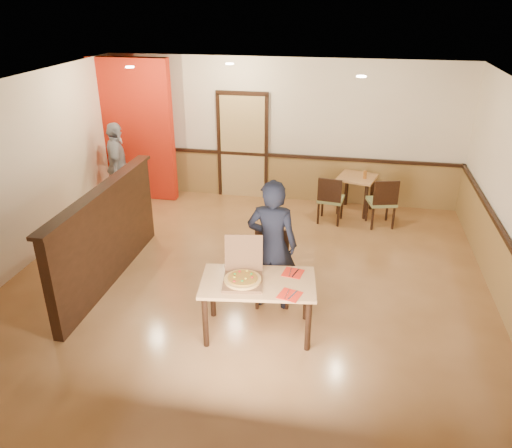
# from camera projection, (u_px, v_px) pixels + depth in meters

# --- Properties ---
(floor) EXTENTS (7.00, 7.00, 0.00)m
(floor) POSITION_uv_depth(u_px,v_px,m) (247.00, 285.00, 7.28)
(floor) COLOR #B77C47
(floor) RESTS_ON ground
(ceiling) EXTENTS (7.00, 7.00, 0.00)m
(ceiling) POSITION_uv_depth(u_px,v_px,m) (245.00, 90.00, 6.09)
(ceiling) COLOR black
(ceiling) RESTS_ON wall_back
(wall_back) EXTENTS (7.00, 0.00, 7.00)m
(wall_back) POSITION_uv_depth(u_px,v_px,m) (283.00, 131.00, 9.80)
(wall_back) COLOR #F9E5C3
(wall_back) RESTS_ON floor
(wall_left) EXTENTS (0.00, 7.00, 7.00)m
(wall_left) POSITION_uv_depth(u_px,v_px,m) (12.00, 179.00, 7.28)
(wall_left) COLOR #F9E5C3
(wall_left) RESTS_ON floor
(wainscot_back) EXTENTS (7.00, 0.04, 0.90)m
(wainscot_back) POSITION_uv_depth(u_px,v_px,m) (281.00, 177.00, 10.17)
(wainscot_back) COLOR olive
(wainscot_back) RESTS_ON floor
(chair_rail_back) EXTENTS (7.00, 0.06, 0.06)m
(chair_rail_back) POSITION_uv_depth(u_px,v_px,m) (282.00, 156.00, 9.96)
(chair_rail_back) COLOR black
(chair_rail_back) RESTS_ON wall_back
(wainscot_right) EXTENTS (0.04, 7.00, 0.90)m
(wainscot_right) POSITION_uv_depth(u_px,v_px,m) (507.00, 283.00, 6.49)
(wainscot_right) COLOR olive
(wainscot_right) RESTS_ON floor
(back_door) EXTENTS (0.90, 0.06, 2.10)m
(back_door) POSITION_uv_depth(u_px,v_px,m) (243.00, 147.00, 10.05)
(back_door) COLOR tan
(back_door) RESTS_ON wall_back
(booth_partition) EXTENTS (0.20, 3.10, 1.44)m
(booth_partition) POSITION_uv_depth(u_px,v_px,m) (107.00, 235.00, 7.13)
(booth_partition) COLOR black
(booth_partition) RESTS_ON floor
(red_accent_panel) EXTENTS (1.60, 0.20, 2.78)m
(red_accent_panel) POSITION_uv_depth(u_px,v_px,m) (134.00, 131.00, 9.85)
(red_accent_panel) COLOR red
(red_accent_panel) RESTS_ON floor
(spot_a) EXTENTS (0.14, 0.14, 0.02)m
(spot_a) POSITION_uv_depth(u_px,v_px,m) (130.00, 67.00, 8.10)
(spot_a) COLOR #FFD8B2
(spot_a) RESTS_ON ceiling
(spot_b) EXTENTS (0.14, 0.14, 0.02)m
(spot_b) POSITION_uv_depth(u_px,v_px,m) (230.00, 64.00, 8.46)
(spot_b) COLOR #FFD8B2
(spot_b) RESTS_ON ceiling
(spot_c) EXTENTS (0.14, 0.14, 0.02)m
(spot_c) POSITION_uv_depth(u_px,v_px,m) (361.00, 76.00, 7.20)
(spot_c) COLOR #FFD8B2
(spot_c) RESTS_ON ceiling
(main_table) EXTENTS (1.46, 0.96, 0.74)m
(main_table) POSITION_uv_depth(u_px,v_px,m) (258.00, 289.00, 6.03)
(main_table) COLOR tan
(main_table) RESTS_ON floor
(diner_chair) EXTENTS (0.56, 0.56, 0.98)m
(diner_chair) POSITION_uv_depth(u_px,v_px,m) (272.00, 264.00, 6.76)
(diner_chair) COLOR olive
(diner_chair) RESTS_ON floor
(side_chair_left) EXTENTS (0.50, 0.50, 0.90)m
(side_chair_left) POSITION_uv_depth(u_px,v_px,m) (330.00, 198.00, 9.05)
(side_chair_left) COLOR olive
(side_chair_left) RESTS_ON floor
(side_chair_right) EXTENTS (0.56, 0.56, 0.93)m
(side_chair_right) POSITION_uv_depth(u_px,v_px,m) (383.00, 201.00, 8.89)
(side_chair_right) COLOR olive
(side_chair_right) RESTS_ON floor
(side_table) EXTENTS (0.82, 0.82, 0.72)m
(side_table) POSITION_uv_depth(u_px,v_px,m) (357.00, 185.00, 9.50)
(side_table) COLOR tan
(side_table) RESTS_ON floor
(diner) EXTENTS (0.66, 0.44, 1.80)m
(diner) POSITION_uv_depth(u_px,v_px,m) (272.00, 245.00, 6.47)
(diner) COLOR black
(diner) RESTS_ON floor
(passerby) EXTENTS (0.76, 1.09, 1.71)m
(passerby) POSITION_uv_depth(u_px,v_px,m) (118.00, 167.00, 9.51)
(passerby) COLOR gray
(passerby) RESTS_ON floor
(pizza_box) EXTENTS (0.54, 0.61, 0.49)m
(pizza_box) POSITION_uv_depth(u_px,v_px,m) (243.00, 276.00, 5.96)
(pizza_box) COLOR brown
(pizza_box) RESTS_ON main_table
(pizza) EXTENTS (0.59, 0.59, 0.03)m
(pizza) POSITION_uv_depth(u_px,v_px,m) (243.00, 280.00, 5.92)
(pizza) COLOR #E0A951
(pizza) RESTS_ON pizza_box
(napkin_near) EXTENTS (0.30, 0.30, 0.01)m
(napkin_near) POSITION_uv_depth(u_px,v_px,m) (290.00, 295.00, 5.70)
(napkin_near) COLOR red
(napkin_near) RESTS_ON main_table
(napkin_far) EXTENTS (0.28, 0.28, 0.01)m
(napkin_far) POSITION_uv_depth(u_px,v_px,m) (293.00, 273.00, 6.16)
(napkin_far) COLOR red
(napkin_far) RESTS_ON main_table
(condiment) EXTENTS (0.06, 0.06, 0.16)m
(condiment) POSITION_uv_depth(u_px,v_px,m) (365.00, 175.00, 9.30)
(condiment) COLOR #9B561C
(condiment) RESTS_ON side_table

